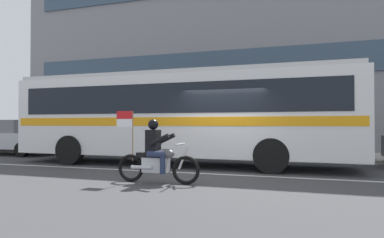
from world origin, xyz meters
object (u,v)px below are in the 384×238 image
(motorcycle_with_rider, at_px, (157,156))
(transit_bus, at_px, (179,112))
(parked_hatchback_downstreet, at_px, (12,137))
(fire_hydrant, at_px, (367,149))

(motorcycle_with_rider, bearing_deg, transit_bus, 101.70)
(motorcycle_with_rider, distance_m, parked_hatchback_downstreet, 11.01)
(transit_bus, xyz_separation_m, fire_hydrant, (6.41, 2.56, -1.37))
(motorcycle_with_rider, height_order, parked_hatchback_downstreet, motorcycle_with_rider)
(motorcycle_with_rider, relative_size, fire_hydrant, 2.93)
(transit_bus, distance_m, parked_hatchback_downstreet, 9.18)
(transit_bus, height_order, parked_hatchback_downstreet, transit_bus)
(motorcycle_with_rider, distance_m, fire_hydrant, 8.42)
(transit_bus, distance_m, motorcycle_with_rider, 3.94)
(parked_hatchback_downstreet, bearing_deg, motorcycle_with_rider, -27.37)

